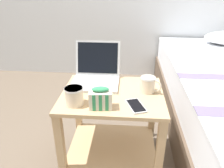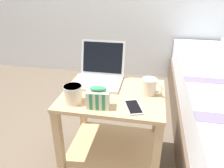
% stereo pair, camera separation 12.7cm
% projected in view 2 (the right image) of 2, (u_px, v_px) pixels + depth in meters
% --- Properties ---
extents(ground_plane, '(8.00, 8.00, 0.00)m').
position_uv_depth(ground_plane, '(113.00, 161.00, 1.58)').
color(ground_plane, brown).
extents(bedside_table, '(0.62, 0.51, 0.56)m').
position_uv_depth(bedside_table, '(113.00, 120.00, 1.43)').
color(bedside_table, tan).
rests_on(bedside_table, ground_plane).
extents(laptop, '(0.31, 0.31, 0.25)m').
position_uv_depth(laptop, '(99.00, 74.00, 1.48)').
color(laptop, '#B7BABC').
rests_on(laptop, bedside_table).
extents(mug_front_left, '(0.10, 0.14, 0.10)m').
position_uv_depth(mug_front_left, '(73.00, 93.00, 1.22)').
color(mug_front_left, beige).
rests_on(mug_front_left, bedside_table).
extents(mug_front_right, '(0.13, 0.09, 0.10)m').
position_uv_depth(mug_front_right, '(150.00, 86.00, 1.31)').
color(mug_front_right, beige).
rests_on(mug_front_right, bedside_table).
extents(snack_bag, '(0.13, 0.09, 0.12)m').
position_uv_depth(snack_bag, '(98.00, 98.00, 1.17)').
color(snack_bag, silver).
rests_on(snack_bag, bedside_table).
extents(cell_phone, '(0.12, 0.16, 0.01)m').
position_uv_depth(cell_phone, '(133.00, 107.00, 1.18)').
color(cell_phone, '#B7BABC').
rests_on(cell_phone, bedside_table).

